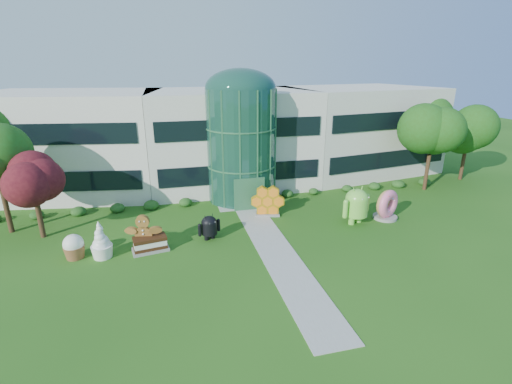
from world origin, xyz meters
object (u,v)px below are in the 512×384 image
object	(u,v)px
donut	(386,204)
gingerbread	(144,232)
android_green	(357,203)
android_black	(209,226)

from	to	relation	value
donut	gingerbread	world-z (taller)	gingerbread
android_green	gingerbread	bearing A→B (deg)	162.55
android_green	donut	world-z (taller)	android_green
android_green	donut	bearing A→B (deg)	-15.23
donut	android_green	bearing A→B (deg)	158.73
donut	gingerbread	xyz separation A→B (m)	(-18.47, -0.72, 0.02)
android_black	gingerbread	xyz separation A→B (m)	(-4.37, -0.49, 0.22)
android_green	donut	size ratio (longest dim) A/B	1.33
android_green	android_black	bearing A→B (deg)	160.80
android_black	gingerbread	size ratio (longest dim) A/B	0.76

